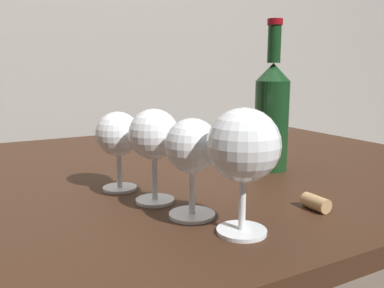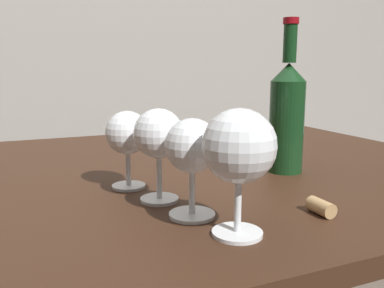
% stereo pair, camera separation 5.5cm
% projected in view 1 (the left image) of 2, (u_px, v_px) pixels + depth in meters
% --- Properties ---
extents(dining_table, '(1.40, 0.94, 0.71)m').
position_uv_depth(dining_table, '(135.00, 208.00, 0.83)').
color(dining_table, '#382114').
rests_on(dining_table, ground_plane).
extents(wine_glass_chardonnay, '(0.09, 0.09, 0.16)m').
position_uv_depth(wine_glass_chardonnay, '(244.00, 146.00, 0.49)').
color(wine_glass_chardonnay, white).
rests_on(wine_glass_chardonnay, dining_table).
extents(wine_glass_white, '(0.08, 0.08, 0.14)m').
position_uv_depth(wine_glass_white, '(192.00, 148.00, 0.55)').
color(wine_glass_white, white).
rests_on(wine_glass_white, dining_table).
extents(wine_glass_rose, '(0.08, 0.08, 0.15)m').
position_uv_depth(wine_glass_rose, '(154.00, 136.00, 0.61)').
color(wine_glass_rose, white).
rests_on(wine_glass_rose, dining_table).
extents(wine_glass_amber, '(0.07, 0.07, 0.13)m').
position_uv_depth(wine_glass_amber, '(118.00, 136.00, 0.68)').
color(wine_glass_amber, white).
rests_on(wine_glass_amber, dining_table).
extents(wine_bottle, '(0.07, 0.07, 0.30)m').
position_uv_depth(wine_bottle, '(272.00, 113.00, 0.81)').
color(wine_bottle, '#143819').
rests_on(wine_bottle, dining_table).
extents(cork, '(0.02, 0.04, 0.02)m').
position_uv_depth(cork, '(316.00, 203.00, 0.59)').
color(cork, tan).
rests_on(cork, dining_table).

